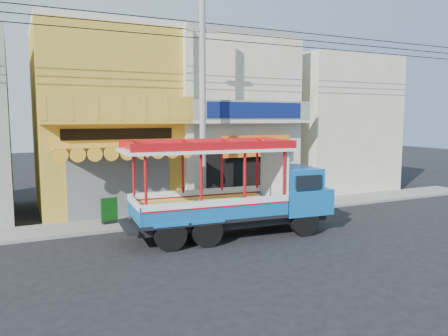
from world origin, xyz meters
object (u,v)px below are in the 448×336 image
utility_pole (206,97)px  songthaew_truck (244,189)px  potted_plant_b (260,199)px  potted_plant_c (298,193)px  green_sign (109,213)px  potted_plant_a (243,197)px

utility_pole → songthaew_truck: size_ratio=3.72×
potted_plant_b → potted_plant_c: 2.41m
utility_pole → songthaew_truck: (0.34, -2.59, -3.37)m
green_sign → potted_plant_c: green_sign is taller
green_sign → potted_plant_b: size_ratio=1.04×
songthaew_truck → potted_plant_c: size_ratio=7.81×
songthaew_truck → potted_plant_b: 4.00m
potted_plant_b → potted_plant_c: bearing=-142.5°
green_sign → potted_plant_a: green_sign is taller
potted_plant_a → potted_plant_b: bearing=-83.9°
utility_pole → potted_plant_c: (5.14, 0.82, -4.43)m
green_sign → potted_plant_a: bearing=2.8°
utility_pole → potted_plant_a: 5.06m
green_sign → potted_plant_a: (6.06, 0.29, 0.07)m
songthaew_truck → potted_plant_b: songthaew_truck is taller
potted_plant_b → potted_plant_a: bearing=-22.5°
green_sign → potted_plant_a: 6.06m
utility_pole → potted_plant_a: size_ratio=28.31×
utility_pole → potted_plant_c: size_ratio=29.01×
potted_plant_a → potted_plant_c: potted_plant_a is taller
potted_plant_a → potted_plant_b: potted_plant_a is taller
utility_pole → potted_plant_a: (2.25, 1.02, -4.42)m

